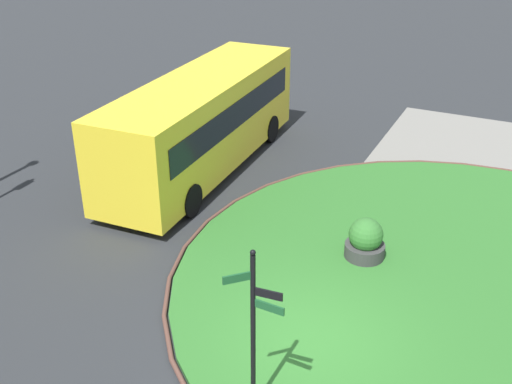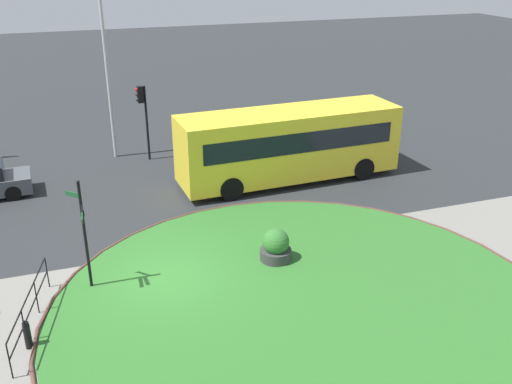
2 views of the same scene
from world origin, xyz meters
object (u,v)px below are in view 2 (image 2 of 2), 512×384
(signpost_directional, at_px, (84,230))
(planter_near_signpost, at_px, (276,248))
(bus_yellow, at_px, (289,143))
(lamppost_tall, at_px, (107,71))
(traffic_light_near, at_px, (143,106))
(bollard_foreground, at_px, (27,334))

(signpost_directional, bearing_deg, planter_near_signpost, -3.01)
(bus_yellow, distance_m, lamppost_tall, 9.33)
(lamppost_tall, bearing_deg, planter_near_signpost, -72.62)
(signpost_directional, bearing_deg, traffic_light_near, 72.45)
(traffic_light_near, relative_size, lamppost_tall, 0.46)
(planter_near_signpost, bearing_deg, signpost_directional, 176.99)
(bollard_foreground, relative_size, traffic_light_near, 0.24)
(signpost_directional, bearing_deg, lamppost_tall, 80.13)
(planter_near_signpost, bearing_deg, bus_yellow, 64.58)
(bollard_foreground, height_order, traffic_light_near, traffic_light_near)
(bus_yellow, height_order, traffic_light_near, traffic_light_near)
(bus_yellow, distance_m, planter_near_signpost, 7.41)
(bollard_foreground, bearing_deg, signpost_directional, 53.54)
(bollard_foreground, height_order, planter_near_signpost, planter_near_signpost)
(bollard_foreground, distance_m, traffic_light_near, 14.49)
(traffic_light_near, xyz_separation_m, lamppost_tall, (-1.39, 0.98, 1.58))
(bus_yellow, bearing_deg, bollard_foreground, -143.78)
(bollard_foreground, xyz_separation_m, lamppost_tall, (3.83, 14.31, 3.82))
(signpost_directional, relative_size, traffic_light_near, 0.98)
(signpost_directional, xyz_separation_m, traffic_light_near, (3.47, 10.96, 0.66))
(signpost_directional, relative_size, planter_near_signpost, 3.00)
(signpost_directional, distance_m, traffic_light_near, 11.52)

